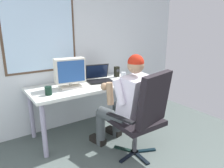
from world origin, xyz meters
TOP-DOWN VIEW (x-y plane):
  - wall_rear at (-0.01, 2.72)m, footprint 4.61×0.08m
  - desk at (0.27, 2.31)m, footprint 1.61×0.70m
  - office_chair at (0.50, 1.36)m, footprint 0.69×0.62m
  - person_seated at (0.44, 1.63)m, footprint 0.61×0.81m
  - crt_monitor at (0.02, 2.31)m, footprint 0.41×0.26m
  - laptop at (0.50, 2.38)m, footprint 0.42×0.39m
  - wine_glass at (0.77, 2.12)m, footprint 0.07×0.07m
  - desk_speaker at (0.87, 2.43)m, footprint 0.07×0.07m
  - coffee_mug at (-0.33, 2.16)m, footprint 0.08×0.08m

SIDE VIEW (x-z plane):
  - office_chair at x=0.50m, z-range 0.06..1.12m
  - desk at x=0.27m, z-range 0.28..1.01m
  - person_seated at x=0.44m, z-range 0.03..1.26m
  - coffee_mug at x=-0.33m, z-range 0.73..0.83m
  - laptop at x=0.50m, z-range 0.67..0.91m
  - desk_speaker at x=0.87m, z-range 0.73..0.90m
  - wine_glass at x=0.77m, z-range 0.75..0.90m
  - crt_monitor at x=0.02m, z-range 0.75..1.14m
  - wall_rear at x=-0.01m, z-range 0.00..2.85m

